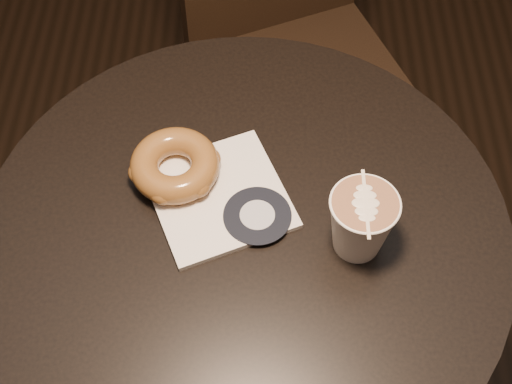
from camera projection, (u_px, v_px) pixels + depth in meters
cafe_table at (246, 293)px, 1.10m from camera, size 0.70×0.70×0.75m
chair at (288, 14)px, 1.45m from camera, size 0.51×0.51×0.98m
pastry_bag at (219, 196)px, 0.95m from camera, size 0.22×0.22×0.01m
doughnut at (175, 165)px, 0.95m from camera, size 0.12×0.12×0.04m
latte_cup at (361, 224)px, 0.88m from camera, size 0.09×0.09×0.10m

